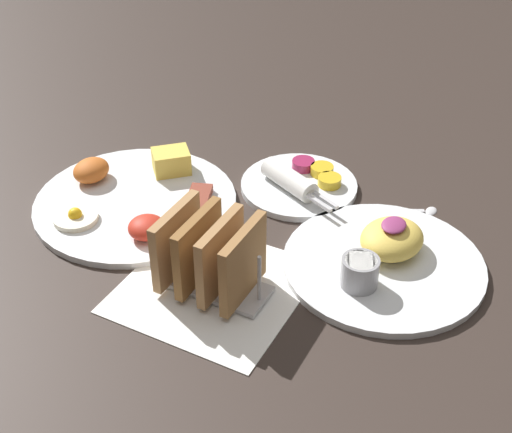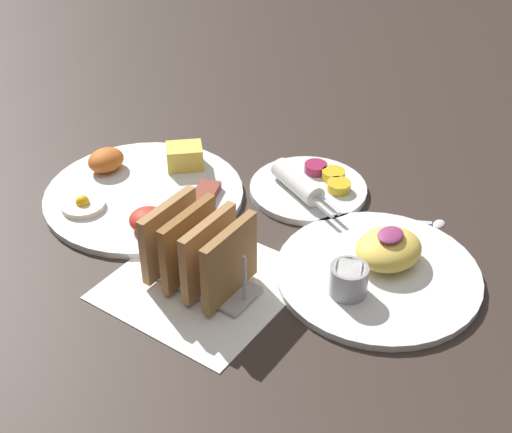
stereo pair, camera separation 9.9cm
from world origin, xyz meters
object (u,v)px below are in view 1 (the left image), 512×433
(plate_breakfast, at_px, (135,199))
(plate_condiments, at_px, (300,183))
(plate_foreground, at_px, (384,257))
(toast_rack, at_px, (209,256))

(plate_breakfast, bearing_deg, plate_condiments, -52.96)
(plate_breakfast, xyz_separation_m, plate_condiments, (0.15, -0.20, 0.00))
(plate_foreground, height_order, toast_rack, toast_rack)
(plate_breakfast, height_order, plate_foreground, plate_foreground)
(toast_rack, bearing_deg, plate_condiments, -1.20)
(plate_foreground, distance_m, toast_rack, 0.23)
(plate_condiments, height_order, toast_rack, toast_rack)
(plate_breakfast, xyz_separation_m, plate_foreground, (0.03, -0.38, 0.00))
(toast_rack, bearing_deg, plate_breakfast, 60.97)
(plate_condiments, relative_size, toast_rack, 1.21)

